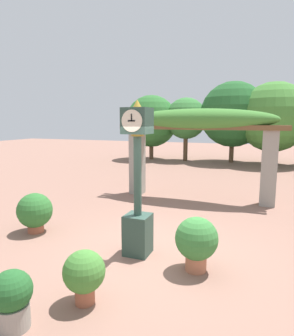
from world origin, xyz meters
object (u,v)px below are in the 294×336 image
Objects in this scene: potted_plant_far_left at (196,241)px; pedestal_clock at (138,189)px; potted_plant_near_left at (12,298)px; potted_plant_far_right at (35,211)px; potted_plant_near_right at (84,273)px.

pedestal_clock is at bearing 168.05° from potted_plant_far_left.
potted_plant_far_right is (-2.07, 2.76, 0.09)m from potted_plant_near_left.
pedestal_clock is 3.10× the size of potted_plant_far_left.
pedestal_clock is 3.86× the size of potted_plant_near_left.
potted_plant_near_left is at bearing -53.13° from potted_plant_far_right.
potted_plant_far_left is at bearing 51.30° from potted_plant_near_left.
pedestal_clock is 2.78m from potted_plant_near_left.
potted_plant_near_right is (-0.08, -1.78, -0.86)m from pedestal_clock.
potted_plant_far_right reaches higher than potted_plant_near_right.
pedestal_clock is 3.77× the size of potted_plant_near_right.
potted_plant_near_left is at bearing -103.90° from pedestal_clock.
potted_plant_near_right is 3.29m from potted_plant_far_right.
pedestal_clock is 1.45m from potted_plant_far_left.
potted_plant_far_left reaches higher than potted_plant_near_left.
potted_plant_far_left is (1.84, 2.30, 0.13)m from potted_plant_near_left.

